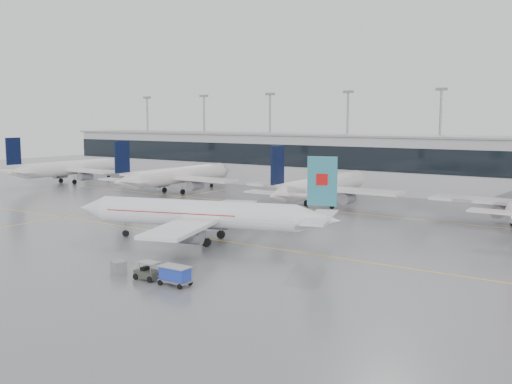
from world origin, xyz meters
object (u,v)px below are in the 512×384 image
Objects in this scene: air_canada_jet at (205,214)px; baggage_cart at (175,274)px; baggage_tug at (148,273)px; gse_unit at (119,268)px.

baggage_cart is at bearing 103.43° from air_canada_jet.
baggage_tug is at bearing 93.41° from air_canada_jet.
baggage_cart is (3.60, 0.05, 0.46)m from baggage_tug.
baggage_tug is at bearing 18.16° from gse_unit.
air_canada_jet is 9.36× the size of baggage_tug.
baggage_cart is 7.60m from gse_unit.
gse_unit is at bearing 80.70° from air_canada_jet.
baggage_tug is (6.23, -16.89, -2.97)m from air_canada_jet.
air_canada_jet is 11.53× the size of baggage_cart.
air_canada_jet is at bearing 109.54° from baggage_tug.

